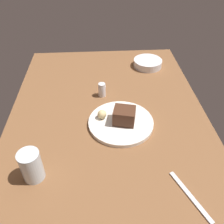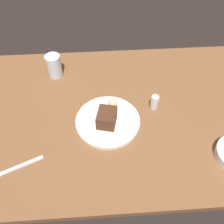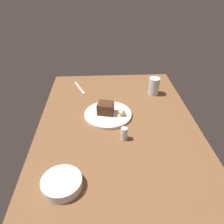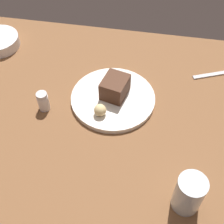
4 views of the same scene
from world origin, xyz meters
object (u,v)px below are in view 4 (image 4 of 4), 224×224
object	(u,v)px
salt_shaker	(43,101)
water_glass	(189,194)
dessert_plate	(113,98)
bread_roll	(100,110)
butter_knife	(219,73)
chocolate_cake_slice	(115,87)

from	to	relation	value
salt_shaker	water_glass	world-z (taller)	water_glass
dessert_plate	bread_roll	size ratio (longest dim) A/B	7.12
dessert_plate	butter_knife	bearing A→B (deg)	28.25
chocolate_cake_slice	salt_shaker	world-z (taller)	chocolate_cake_slice
chocolate_cake_slice	butter_knife	bearing A→B (deg)	26.88
chocolate_cake_slice	butter_knife	xyz separation A→B (cm)	(33.32, 16.89, -4.51)
salt_shaker	butter_knife	size ratio (longest dim) A/B	0.35
salt_shaker	butter_knife	world-z (taller)	salt_shaker
salt_shaker	water_glass	distance (cm)	49.52
bread_roll	salt_shaker	bearing A→B (deg)	178.22
dessert_plate	butter_knife	distance (cm)	38.29
bread_roll	water_glass	world-z (taller)	water_glass
butter_knife	water_glass	bearing A→B (deg)	-124.72
dessert_plate	water_glass	world-z (taller)	water_glass
chocolate_cake_slice	salt_shaker	distance (cm)	22.26
dessert_plate	salt_shaker	size ratio (longest dim) A/B	4.02
salt_shaker	dessert_plate	bearing A→B (deg)	19.02
salt_shaker	butter_knife	bearing A→B (deg)	24.94
water_glass	butter_knife	world-z (taller)	water_glass
chocolate_cake_slice	bread_roll	distance (cm)	9.32
butter_knife	chocolate_cake_slice	bearing A→B (deg)	-175.73
bread_roll	chocolate_cake_slice	bearing A→B (deg)	71.49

